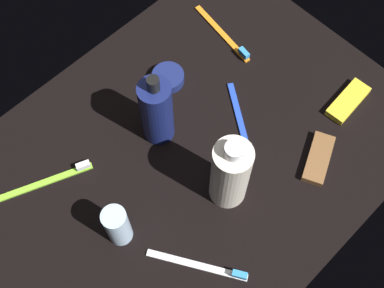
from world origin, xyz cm
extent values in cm
cube|color=black|center=(0.00, 0.00, -0.60)|extent=(84.00, 64.00, 1.20)
cylinder|color=navy|center=(1.67, -7.51, 7.87)|extent=(6.07, 6.07, 15.75)
cylinder|color=black|center=(1.67, -7.51, 17.15)|extent=(2.20, 2.20, 2.80)
cylinder|color=silver|center=(1.15, 10.48, 8.31)|extent=(6.76, 6.76, 16.61)
cylinder|color=silver|center=(1.15, 10.48, 17.71)|extent=(3.20, 3.20, 2.20)
cylinder|color=silver|center=(20.57, 2.92, 5.26)|extent=(4.25, 4.25, 10.52)
cube|color=blue|center=(-11.17, 2.22, 0.45)|extent=(10.97, 15.65, 0.90)
cube|color=white|center=(-7.02, 8.46, 1.50)|extent=(2.36, 2.77, 1.20)
cube|color=orange|center=(-24.18, -15.46, 0.45)|extent=(3.84, 17.98, 0.90)
cube|color=#338CCC|center=(-23.07, -8.04, 1.50)|extent=(1.47, 2.73, 1.20)
cube|color=#8CD133|center=(24.08, -14.45, 0.45)|extent=(17.11, 7.93, 0.90)
cube|color=white|center=(17.14, -11.61, 1.50)|extent=(2.82, 2.00, 1.20)
cube|color=white|center=(14.84, 16.32, 0.45)|extent=(10.32, 16.03, 0.90)
cube|color=#338CCC|center=(10.96, 22.74, 1.50)|extent=(2.28, 2.79, 1.20)
cube|color=brown|center=(-15.76, 18.22, 0.75)|extent=(11.11, 8.06, 1.50)
cube|color=yellow|center=(-29.78, 14.34, 0.75)|extent=(10.64, 4.68, 1.50)
cylinder|color=navy|center=(-7.71, -14.85, 1.10)|extent=(6.60, 6.60, 2.20)
camera|label=1|loc=(29.22, 29.81, 89.16)|focal=47.84mm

